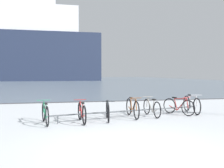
{
  "coord_description": "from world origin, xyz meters",
  "views": [
    {
      "loc": [
        -1.61,
        -5.39,
        1.73
      ],
      "look_at": [
        0.66,
        5.59,
        1.27
      ],
      "focal_mm": 40.26,
      "sensor_mm": 36.0,
      "label": 1
    }
  ],
  "objects_px": {
    "bicycle_2": "(108,111)",
    "bicycle_5": "(179,106)",
    "bicycle_1": "(82,113)",
    "ferry_ship": "(25,45)",
    "bicycle_0": "(45,114)",
    "bicycle_3": "(132,108)",
    "bicycle_6": "(192,104)",
    "bicycle_4": "(152,108)"
  },
  "relations": [
    {
      "from": "bicycle_4",
      "to": "bicycle_6",
      "type": "bearing_deg",
      "value": 10.98
    },
    {
      "from": "bicycle_1",
      "to": "bicycle_4",
      "type": "bearing_deg",
      "value": 14.49
    },
    {
      "from": "bicycle_1",
      "to": "bicycle_5",
      "type": "relative_size",
      "value": 1.12
    },
    {
      "from": "bicycle_4",
      "to": "ferry_ship",
      "type": "relative_size",
      "value": 0.05
    },
    {
      "from": "bicycle_4",
      "to": "bicycle_6",
      "type": "height_order",
      "value": "bicycle_6"
    },
    {
      "from": "bicycle_3",
      "to": "ferry_ship",
      "type": "relative_size",
      "value": 0.05
    },
    {
      "from": "bicycle_3",
      "to": "ferry_ship",
      "type": "distance_m",
      "value": 58.71
    },
    {
      "from": "bicycle_2",
      "to": "bicycle_3",
      "type": "relative_size",
      "value": 0.88
    },
    {
      "from": "bicycle_5",
      "to": "bicycle_6",
      "type": "xyz_separation_m",
      "value": [
        0.74,
        0.25,
        0.03
      ]
    },
    {
      "from": "bicycle_2",
      "to": "bicycle_5",
      "type": "distance_m",
      "value": 3.26
    },
    {
      "from": "bicycle_5",
      "to": "ferry_ship",
      "type": "xyz_separation_m",
      "value": [
        -13.44,
        56.72,
        8.62
      ]
    },
    {
      "from": "bicycle_1",
      "to": "bicycle_5",
      "type": "height_order",
      "value": "bicycle_1"
    },
    {
      "from": "bicycle_6",
      "to": "ferry_ship",
      "type": "relative_size",
      "value": 0.05
    },
    {
      "from": "bicycle_5",
      "to": "bicycle_6",
      "type": "height_order",
      "value": "bicycle_6"
    },
    {
      "from": "bicycle_6",
      "to": "bicycle_1",
      "type": "bearing_deg",
      "value": -166.93
    },
    {
      "from": "bicycle_0",
      "to": "bicycle_5",
      "type": "height_order",
      "value": "bicycle_0"
    },
    {
      "from": "bicycle_4",
      "to": "bicycle_2",
      "type": "bearing_deg",
      "value": -164.12
    },
    {
      "from": "bicycle_1",
      "to": "ferry_ship",
      "type": "bearing_deg",
      "value": 99.15
    },
    {
      "from": "bicycle_3",
      "to": "bicycle_5",
      "type": "xyz_separation_m",
      "value": [
        2.1,
        0.24,
        -0.02
      ]
    },
    {
      "from": "bicycle_6",
      "to": "bicycle_5",
      "type": "bearing_deg",
      "value": -161.55
    },
    {
      "from": "bicycle_0",
      "to": "bicycle_5",
      "type": "relative_size",
      "value": 1.11
    },
    {
      "from": "bicycle_0",
      "to": "bicycle_1",
      "type": "distance_m",
      "value": 1.26
    },
    {
      "from": "bicycle_0",
      "to": "bicycle_2",
      "type": "relative_size",
      "value": 1.01
    },
    {
      "from": "bicycle_6",
      "to": "bicycle_3",
      "type": "bearing_deg",
      "value": -170.29
    },
    {
      "from": "bicycle_2",
      "to": "bicycle_5",
      "type": "height_order",
      "value": "bicycle_5"
    },
    {
      "from": "bicycle_0",
      "to": "bicycle_4",
      "type": "distance_m",
      "value": 4.23
    },
    {
      "from": "bicycle_1",
      "to": "bicycle_4",
      "type": "height_order",
      "value": "bicycle_1"
    },
    {
      "from": "bicycle_0",
      "to": "bicycle_6",
      "type": "relative_size",
      "value": 0.89
    },
    {
      "from": "bicycle_3",
      "to": "bicycle_4",
      "type": "bearing_deg",
      "value": 6.65
    },
    {
      "from": "bicycle_2",
      "to": "bicycle_1",
      "type": "bearing_deg",
      "value": -168.31
    },
    {
      "from": "bicycle_4",
      "to": "bicycle_6",
      "type": "distance_m",
      "value": 2.04
    },
    {
      "from": "bicycle_1",
      "to": "bicycle_5",
      "type": "xyz_separation_m",
      "value": [
        4.16,
        0.89,
        0.0
      ]
    },
    {
      "from": "bicycle_0",
      "to": "bicycle_1",
      "type": "relative_size",
      "value": 0.99
    },
    {
      "from": "bicycle_3",
      "to": "bicycle_0",
      "type": "bearing_deg",
      "value": -168.74
    },
    {
      "from": "bicycle_3",
      "to": "bicycle_5",
      "type": "bearing_deg",
      "value": 6.48
    },
    {
      "from": "bicycle_6",
      "to": "bicycle_2",
      "type": "bearing_deg",
      "value": -166.59
    },
    {
      "from": "bicycle_3",
      "to": "bicycle_5",
      "type": "distance_m",
      "value": 2.11
    },
    {
      "from": "bicycle_3",
      "to": "bicycle_6",
      "type": "relative_size",
      "value": 0.99
    },
    {
      "from": "bicycle_0",
      "to": "bicycle_1",
      "type": "xyz_separation_m",
      "value": [
        1.26,
        0.01,
        -0.01
      ]
    },
    {
      "from": "bicycle_0",
      "to": "ferry_ship",
      "type": "bearing_deg",
      "value": 97.92
    },
    {
      "from": "bicycle_2",
      "to": "bicycle_3",
      "type": "bearing_deg",
      "value": 22.52
    },
    {
      "from": "bicycle_2",
      "to": "bicycle_6",
      "type": "height_order",
      "value": "bicycle_6"
    }
  ]
}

